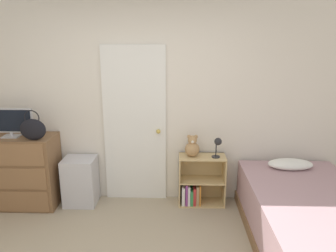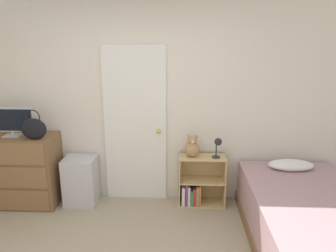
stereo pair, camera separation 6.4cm
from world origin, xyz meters
name	(u,v)px [view 1 (the left image)]	position (x,y,z in m)	size (l,w,h in m)	color
wall_back	(138,105)	(0.00, 1.96, 1.27)	(10.00, 0.06, 2.55)	silver
door_closed	(135,126)	(-0.04, 1.90, 1.01)	(0.80, 0.09, 2.03)	white
dresser	(17,171)	(-1.54, 1.67, 0.46)	(1.02, 0.47, 0.93)	brown
tv	(10,122)	(-1.54, 1.66, 1.12)	(0.57, 0.16, 0.36)	#B7B7BC
handbag	(33,129)	(-1.20, 1.53, 1.06)	(0.31, 0.11, 0.37)	black
storage_bin	(81,181)	(-0.74, 1.73, 0.31)	(0.41, 0.36, 0.62)	silver
bookshelf	(198,185)	(0.78, 1.77, 0.26)	(0.59, 0.29, 0.66)	tan
teddy_bear	(192,147)	(0.70, 1.76, 0.78)	(0.19, 0.19, 0.28)	tan
desk_lamp	(218,144)	(1.01, 1.72, 0.84)	(0.12, 0.11, 0.26)	#262628
bed	(309,219)	(1.89, 0.94, 0.28)	(1.21, 1.96, 0.67)	brown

